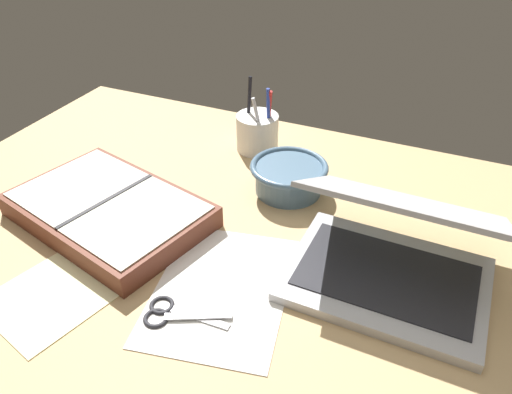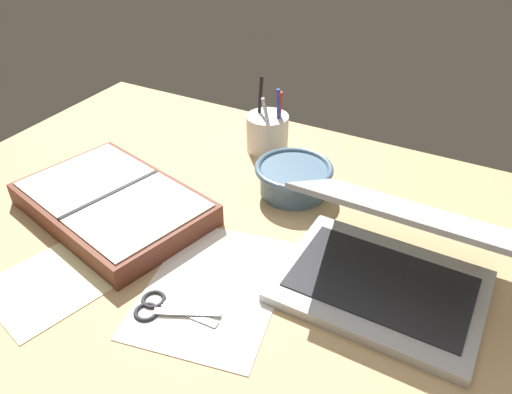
% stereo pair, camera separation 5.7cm
% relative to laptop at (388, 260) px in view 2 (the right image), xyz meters
% --- Properties ---
extents(desk_top, '(1.40, 1.00, 0.02)m').
position_rel_laptop_xyz_m(desk_top, '(-0.26, -0.04, -0.06)').
color(desk_top, tan).
rests_on(desk_top, ground).
extents(laptop, '(0.32, 0.29, 0.18)m').
position_rel_laptop_xyz_m(laptop, '(0.00, 0.00, 0.00)').
color(laptop, '#B7B7BC').
rests_on(laptop, desk_top).
extents(bowl, '(0.16, 0.16, 0.06)m').
position_rel_laptop_xyz_m(bowl, '(-0.24, 0.17, -0.01)').
color(bowl, slate).
rests_on(bowl, desk_top).
extents(pen_cup, '(0.10, 0.10, 0.17)m').
position_rel_laptop_xyz_m(pen_cup, '(-0.37, 0.30, -0.00)').
color(pen_cup, white).
rests_on(pen_cup, desk_top).
extents(planner, '(0.41, 0.32, 0.05)m').
position_rel_laptop_xyz_m(planner, '(-0.52, -0.06, -0.03)').
color(planner, brown).
rests_on(planner, desk_top).
extents(scissors, '(0.13, 0.07, 0.01)m').
position_rel_laptop_xyz_m(scissors, '(-0.29, -0.22, -0.05)').
color(scissors, '#B7B7BC').
rests_on(scissors, desk_top).
extents(paper_sheet_front, '(0.26, 0.32, 0.00)m').
position_rel_laptop_xyz_m(paper_sheet_front, '(-0.24, -0.14, -0.05)').
color(paper_sheet_front, white).
rests_on(paper_sheet_front, desk_top).
extents(paper_sheet_beside_planner, '(0.23, 0.29, 0.00)m').
position_rel_laptop_xyz_m(paper_sheet_beside_planner, '(-0.47, -0.23, -0.05)').
color(paper_sheet_beside_planner, '#F4EFB2').
rests_on(paper_sheet_beside_planner, desk_top).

